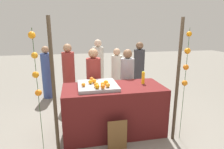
% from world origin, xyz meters
% --- Properties ---
extents(ground_plane, '(24.00, 24.00, 0.00)m').
position_xyz_m(ground_plane, '(0.00, 0.00, 0.00)').
color(ground_plane, gray).
extents(stall_counter, '(1.91, 0.87, 0.94)m').
position_xyz_m(stall_counter, '(0.00, 0.00, 0.47)').
color(stall_counter, '#5B1919').
rests_on(stall_counter, ground_plane).
extents(orange_tray, '(0.73, 0.73, 0.06)m').
position_xyz_m(orange_tray, '(-0.30, 0.03, 0.97)').
color(orange_tray, '#9EA0A5').
rests_on(orange_tray, stall_counter).
extents(orange_0, '(0.08, 0.08, 0.08)m').
position_xyz_m(orange_0, '(-0.23, -0.14, 1.04)').
color(orange_0, orange).
rests_on(orange_0, orange_tray).
extents(orange_1, '(0.09, 0.09, 0.09)m').
position_xyz_m(orange_1, '(-0.35, -0.15, 1.04)').
color(orange_1, orange).
rests_on(orange_1, orange_tray).
extents(orange_2, '(0.08, 0.08, 0.08)m').
position_xyz_m(orange_2, '(-0.15, -0.21, 1.04)').
color(orange_2, orange).
rests_on(orange_2, orange_tray).
extents(orange_3, '(0.08, 0.08, 0.08)m').
position_xyz_m(orange_3, '(-0.43, 0.06, 1.04)').
color(orange_3, orange).
rests_on(orange_3, orange_tray).
extents(orange_4, '(0.08, 0.08, 0.08)m').
position_xyz_m(orange_4, '(-0.34, -0.24, 1.04)').
color(orange_4, orange).
rests_on(orange_4, orange_tray).
extents(orange_5, '(0.08, 0.08, 0.08)m').
position_xyz_m(orange_5, '(-0.36, 0.10, 1.04)').
color(orange_5, orange).
rests_on(orange_5, orange_tray).
extents(orange_6, '(0.09, 0.09, 0.09)m').
position_xyz_m(orange_6, '(-0.15, -0.03, 1.04)').
color(orange_6, orange).
rests_on(orange_6, orange_tray).
extents(orange_7, '(0.07, 0.07, 0.07)m').
position_xyz_m(orange_7, '(-0.57, -0.08, 1.03)').
color(orange_7, orange).
rests_on(orange_7, orange_tray).
extents(orange_8, '(0.08, 0.08, 0.08)m').
position_xyz_m(orange_8, '(-0.25, -0.27, 1.04)').
color(orange_8, orange).
rests_on(orange_8, orange_tray).
extents(orange_9, '(0.08, 0.08, 0.08)m').
position_xyz_m(orange_9, '(-0.39, 0.27, 1.04)').
color(orange_9, orange).
rests_on(orange_9, orange_tray).
extents(juice_bottle, '(0.06, 0.06, 0.25)m').
position_xyz_m(juice_bottle, '(0.62, 0.08, 1.06)').
color(juice_bottle, '#F3AD1B').
rests_on(juice_bottle, stall_counter).
extents(chalkboard_sign, '(0.33, 0.03, 0.55)m').
position_xyz_m(chalkboard_sign, '(-0.06, -0.58, 0.26)').
color(chalkboard_sign, brown).
rests_on(chalkboard_sign, ground_plane).
extents(vendor_left, '(0.32, 0.32, 1.59)m').
position_xyz_m(vendor_left, '(-0.30, 0.73, 0.74)').
color(vendor_left, maroon).
rests_on(vendor_left, ground_plane).
extents(vendor_right, '(0.31, 0.31, 1.56)m').
position_xyz_m(vendor_right, '(0.48, 0.74, 0.72)').
color(vendor_right, '#99999E').
rests_on(vendor_right, ground_plane).
extents(crowd_person_0, '(0.34, 0.34, 1.68)m').
position_xyz_m(crowd_person_0, '(0.02, 2.37, 0.78)').
color(crowd_person_0, beige).
rests_on(crowd_person_0, ground_plane).
extents(crowd_person_1, '(0.33, 0.33, 1.62)m').
position_xyz_m(crowd_person_1, '(1.20, 1.94, 0.76)').
color(crowd_person_1, '#333338').
rests_on(crowd_person_1, ground_plane).
extents(crowd_person_2, '(0.33, 0.33, 1.63)m').
position_xyz_m(crowd_person_2, '(-0.87, 1.68, 0.76)').
color(crowd_person_2, maroon).
rests_on(crowd_person_2, ground_plane).
extents(crowd_person_3, '(0.31, 0.31, 1.52)m').
position_xyz_m(crowd_person_3, '(-1.50, 2.26, 0.71)').
color(crowd_person_3, '#384C8C').
rests_on(crowd_person_3, ground_plane).
extents(crowd_person_4, '(0.30, 0.30, 1.48)m').
position_xyz_m(crowd_person_4, '(0.46, 1.72, 0.69)').
color(crowd_person_4, beige).
rests_on(crowd_person_4, ground_plane).
extents(canopy_post_left, '(0.06, 0.06, 2.19)m').
position_xyz_m(canopy_post_left, '(-1.03, -0.48, 1.09)').
color(canopy_post_left, '#473828').
rests_on(canopy_post_left, ground_plane).
extents(canopy_post_right, '(0.06, 0.06, 2.19)m').
position_xyz_m(canopy_post_right, '(1.03, -0.48, 1.09)').
color(canopy_post_right, '#473828').
rests_on(canopy_post_right, ground_plane).
extents(garland_strand_left, '(0.11, 0.11, 2.02)m').
position_xyz_m(garland_strand_left, '(-1.25, -0.54, 1.49)').
color(garland_strand_left, '#2D4C23').
rests_on(garland_strand_left, ground_plane).
extents(garland_strand_right, '(0.10, 0.11, 2.02)m').
position_xyz_m(garland_strand_right, '(1.16, -0.50, 1.46)').
color(garland_strand_right, '#2D4C23').
rests_on(garland_strand_right, ground_plane).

